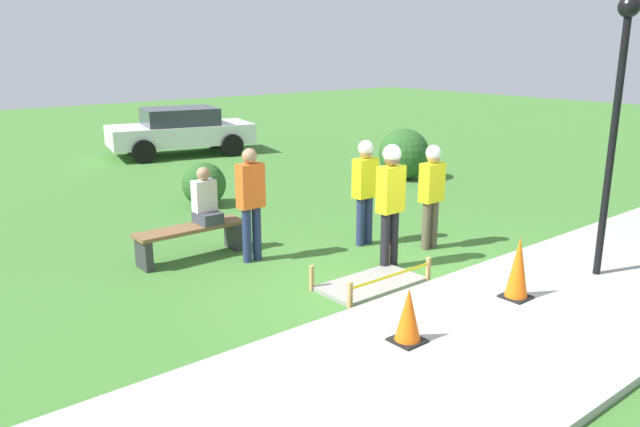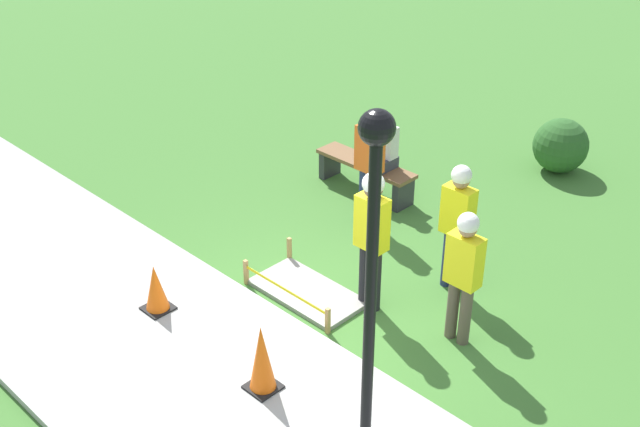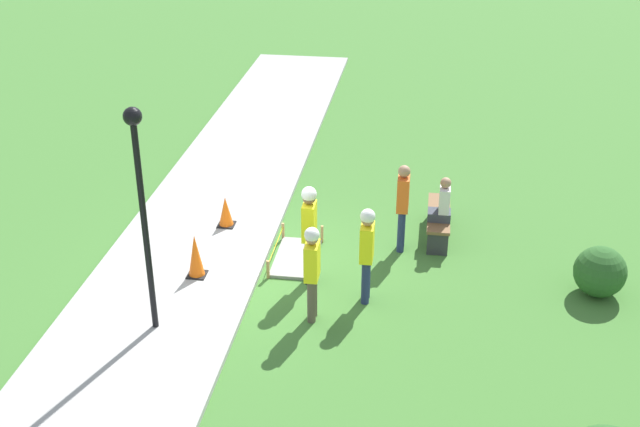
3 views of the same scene
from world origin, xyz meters
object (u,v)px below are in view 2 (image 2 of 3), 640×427
(worker_assistant, at_px, (372,228))
(lamppost_near, at_px, (372,262))
(park_bench, at_px, (365,170))
(worker_supervisor, at_px, (464,267))
(traffic_cone_far_patch, at_px, (262,358))
(traffic_cone_near_patch, at_px, (156,288))
(bystander_in_orange_shirt, at_px, (369,161))
(person_seated_on_bench, at_px, (384,146))
(worker_trainee, at_px, (457,217))

(worker_assistant, height_order, lamppost_near, lamppost_near)
(park_bench, bearing_deg, worker_supervisor, -31.88)
(park_bench, relative_size, worker_supervisor, 1.02)
(traffic_cone_far_patch, bearing_deg, park_bench, 118.79)
(traffic_cone_near_patch, xyz_separation_m, park_bench, (-0.38, 4.25, -0.05))
(park_bench, bearing_deg, worker_assistant, -47.27)
(worker_supervisor, xyz_separation_m, bystander_in_orange_shirt, (-2.60, 1.33, -0.01))
(traffic_cone_near_patch, distance_m, person_seated_on_bench, 4.32)
(worker_assistant, relative_size, lamppost_near, 0.50)
(worker_supervisor, relative_size, lamppost_near, 0.46)
(bystander_in_orange_shirt, bearing_deg, worker_trainee, -14.83)
(traffic_cone_near_patch, distance_m, worker_supervisor, 3.70)
(park_bench, relative_size, person_seated_on_bench, 1.97)
(worker_trainee, distance_m, lamppost_near, 3.91)
(park_bench, height_order, worker_supervisor, worker_supervisor)
(park_bench, distance_m, worker_assistant, 3.18)
(traffic_cone_far_patch, xyz_separation_m, worker_trainee, (0.23, 3.08, 0.54))
(traffic_cone_far_patch, xyz_separation_m, bystander_in_orange_shirt, (-1.68, 3.59, 0.50))
(worker_supervisor, distance_m, lamppost_near, 3.02)
(worker_assistant, distance_m, bystander_in_orange_shirt, 2.11)
(traffic_cone_near_patch, distance_m, lamppost_near, 4.24)
(person_seated_on_bench, bearing_deg, park_bench, -171.09)
(bystander_in_orange_shirt, xyz_separation_m, lamppost_near, (3.33, -3.81, 1.57))
(person_seated_on_bench, relative_size, lamppost_near, 0.24)
(traffic_cone_near_patch, height_order, bystander_in_orange_shirt, bystander_in_orange_shirt)
(worker_assistant, xyz_separation_m, worker_trainee, (0.49, 1.06, -0.08))
(traffic_cone_far_patch, bearing_deg, lamppost_near, -7.64)
(park_bench, distance_m, worker_trainee, 2.94)
(worker_trainee, relative_size, lamppost_near, 0.47)
(lamppost_near, bearing_deg, traffic_cone_far_patch, 172.36)
(traffic_cone_near_patch, height_order, person_seated_on_bench, person_seated_on_bench)
(worker_supervisor, xyz_separation_m, worker_trainee, (-0.69, 0.83, 0.03))
(worker_assistant, xyz_separation_m, lamppost_near, (1.91, -2.24, 1.44))
(traffic_cone_far_patch, relative_size, worker_assistant, 0.44)
(traffic_cone_near_patch, distance_m, worker_trainee, 3.81)
(traffic_cone_far_patch, height_order, person_seated_on_bench, person_seated_on_bench)
(traffic_cone_far_patch, bearing_deg, worker_assistant, 97.42)
(person_seated_on_bench, height_order, lamppost_near, lamppost_near)
(worker_supervisor, relative_size, worker_trainee, 0.97)
(worker_supervisor, height_order, worker_assistant, worker_assistant)
(worker_trainee, distance_m, bystander_in_orange_shirt, 1.97)
(worker_trainee, bearing_deg, lamppost_near, -66.69)
(traffic_cone_near_patch, xyz_separation_m, person_seated_on_bench, (-0.06, 4.30, 0.46))
(lamppost_near, bearing_deg, worker_assistant, 130.43)
(person_seated_on_bench, bearing_deg, worker_trainee, -29.07)
(traffic_cone_far_patch, xyz_separation_m, person_seated_on_bench, (-2.04, 4.34, 0.36))
(worker_supervisor, bearing_deg, traffic_cone_near_patch, -142.68)
(person_seated_on_bench, relative_size, worker_assistant, 0.48)
(worker_supervisor, bearing_deg, person_seated_on_bench, 144.77)
(traffic_cone_near_patch, bearing_deg, person_seated_on_bench, 90.75)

